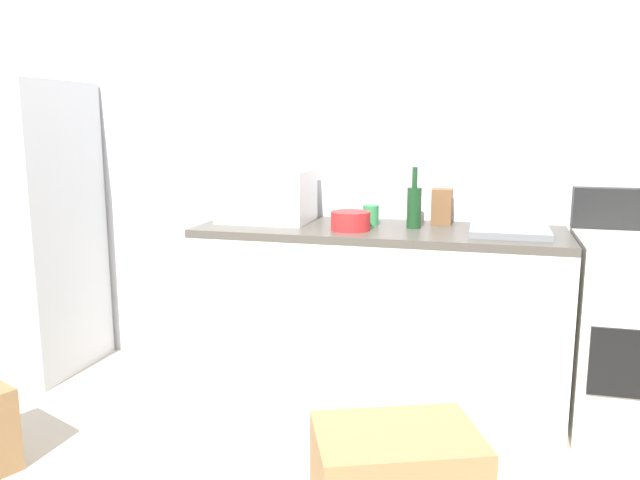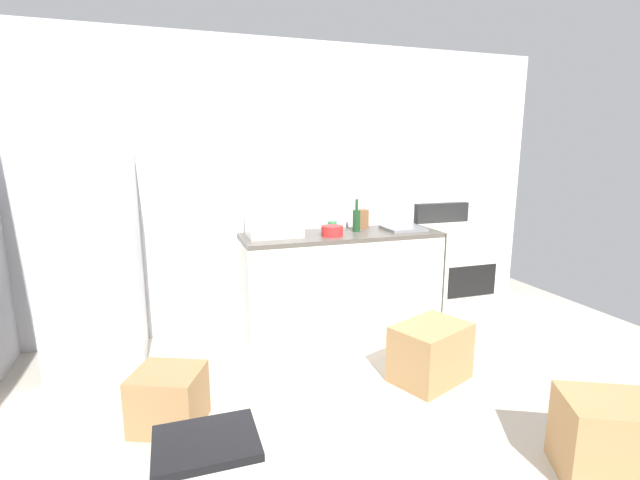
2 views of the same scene
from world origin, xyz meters
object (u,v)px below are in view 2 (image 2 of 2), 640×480
at_px(microwave, 274,221).
at_px(wine_bottle, 356,220).
at_px(knife_block, 362,219).
at_px(mixing_bowl, 332,231).
at_px(coffee_mug, 332,227).
at_px(refrigerator, 91,261).
at_px(cardboard_box_large, 169,399).
at_px(cardboard_box_small, 430,352).
at_px(cardboard_box_medium, 615,440).
at_px(stove_oven, 453,268).
at_px(storage_bin, 208,476).

height_order(microwave, wine_bottle, wine_bottle).
height_order(knife_block, mixing_bowl, knife_block).
xyz_separation_m(coffee_mug, mixing_bowl, (-0.07, -0.18, -0.00)).
bearing_deg(refrigerator, wine_bottle, 2.24).
bearing_deg(cardboard_box_large, refrigerator, 115.44).
bearing_deg(knife_block, cardboard_box_small, -91.18).
bearing_deg(coffee_mug, wine_bottle, -10.83).
bearing_deg(mixing_bowl, cardboard_box_medium, -72.22).
relative_size(refrigerator, stove_oven, 1.48).
relative_size(wine_bottle, cardboard_box_small, 0.56).
xyz_separation_m(mixing_bowl, cardboard_box_medium, (0.71, -2.21, -0.73)).
height_order(knife_block, cardboard_box_medium, knife_block).
xyz_separation_m(refrigerator, microwave, (1.44, 0.11, 0.22)).
bearing_deg(storage_bin, cardboard_box_small, 25.02).
bearing_deg(cardboard_box_small, storage_bin, -154.98).
height_order(mixing_bowl, cardboard_box_large, mixing_bowl).
relative_size(stove_oven, microwave, 2.39).
distance_m(coffee_mug, mixing_bowl, 0.19).
height_order(mixing_bowl, cardboard_box_medium, mixing_bowl).
xyz_separation_m(refrigerator, coffee_mug, (2.00, 0.13, 0.13)).
height_order(mixing_bowl, cardboard_box_small, mixing_bowl).
height_order(stove_oven, wine_bottle, wine_bottle).
xyz_separation_m(coffee_mug, storage_bin, (-1.31, -1.98, -0.76)).
distance_m(knife_block, cardboard_box_medium, 2.64).
bearing_deg(wine_bottle, cardboard_box_medium, -79.81).
xyz_separation_m(stove_oven, mixing_bowl, (-1.34, -0.11, 0.48)).
xyz_separation_m(stove_oven, cardboard_box_small, (-0.96, -1.14, -0.26)).
xyz_separation_m(stove_oven, wine_bottle, (-1.05, 0.03, 0.54)).
height_order(wine_bottle, knife_block, wine_bottle).
bearing_deg(storage_bin, mixing_bowl, 55.21).
distance_m(refrigerator, wine_bottle, 2.23).
height_order(knife_block, storage_bin, knife_block).
relative_size(refrigerator, cardboard_box_small, 3.04).
height_order(refrigerator, cardboard_box_small, refrigerator).
relative_size(refrigerator, storage_bin, 3.55).
xyz_separation_m(coffee_mug, cardboard_box_medium, (0.64, -2.39, -0.73)).
relative_size(wine_bottle, storage_bin, 0.65).
xyz_separation_m(refrigerator, stove_oven, (3.27, 0.06, -0.35)).
xyz_separation_m(wine_bottle, cardboard_box_medium, (0.42, -2.35, -0.79)).
relative_size(stove_oven, knife_block, 6.11).
bearing_deg(microwave, refrigerator, -175.59).
bearing_deg(wine_bottle, refrigerator, -177.76).
relative_size(wine_bottle, coffee_mug, 3.00).
distance_m(wine_bottle, cardboard_box_medium, 2.52).
distance_m(knife_block, storage_bin, 2.79).
distance_m(stove_oven, coffee_mug, 1.37).
bearing_deg(stove_oven, mixing_bowl, -175.48).
bearing_deg(wine_bottle, microwave, 178.17).
bearing_deg(cardboard_box_small, coffee_mug, 104.64).
distance_m(stove_oven, cardboard_box_small, 1.51).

